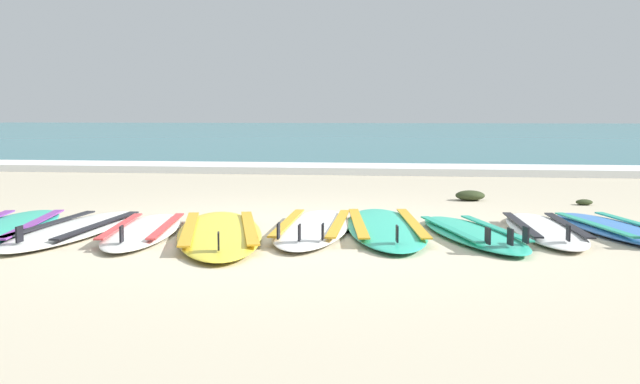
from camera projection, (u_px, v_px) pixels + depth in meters
name	position (u px, v px, depth m)	size (l,w,h in m)	color
ground_plane	(300.00, 234.00, 6.11)	(80.00, 80.00, 0.00)	#C1B599
sea	(413.00, 131.00, 41.48)	(80.00, 60.00, 0.10)	teal
wave_foam_strip	(368.00, 169.00, 12.57)	(80.00, 1.30, 0.11)	white
surfboard_0	(6.00, 228.00, 6.17)	(1.10, 2.43, 0.18)	#2DB793
surfboard_1	(75.00, 229.00, 6.14)	(0.59, 2.21, 0.18)	silver
surfboard_2	(144.00, 230.00, 6.06)	(0.82, 2.02, 0.18)	silver
surfboard_3	(220.00, 232.00, 5.98)	(1.25, 2.57, 0.18)	yellow
surfboard_4	(313.00, 227.00, 6.23)	(0.65, 2.25, 0.18)	white
surfboard_5	(385.00, 227.00, 6.24)	(0.93, 2.44, 0.18)	#2DB793
surfboard_6	(472.00, 233.00, 5.92)	(1.01, 1.98, 0.18)	#2DB793
surfboard_7	(544.00, 229.00, 6.12)	(0.63, 1.99, 0.18)	white
surfboard_8	(616.00, 229.00, 6.14)	(0.94, 2.03, 0.18)	#3875CC
seaweed_clump_near_shoreline	(584.00, 202.00, 8.07)	(0.17, 0.13, 0.06)	#2D381E
seaweed_clump_mid_sand	(470.00, 195.00, 8.48)	(0.31, 0.25, 0.11)	#2D381E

